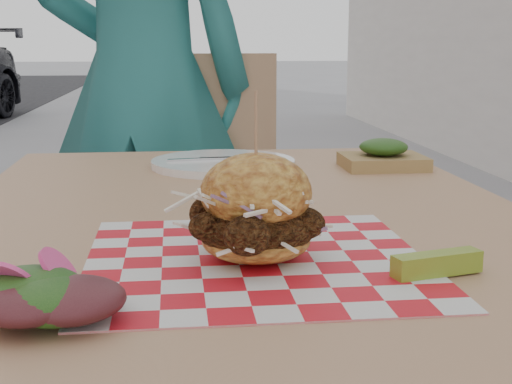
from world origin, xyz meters
TOP-DOWN VIEW (x-y plane):
  - diner at (-0.49, 1.31)m, footprint 0.70×0.53m
  - patio_table at (-0.32, 0.16)m, footprint 0.80×1.20m
  - patio_chair at (-0.32, 1.21)m, footprint 0.45×0.46m
  - paper_liner at (-0.32, -0.05)m, footprint 0.36×0.36m
  - sandwich at (-0.32, -0.05)m, footprint 0.16×0.16m
  - pickle_spear at (-0.15, -0.12)m, footprint 0.10×0.04m
  - side_salad at (-0.52, -0.18)m, footprint 0.14×0.14m
  - place_setting at (-0.31, 0.55)m, footprint 0.27×0.27m
  - kraft_tray at (-0.02, 0.50)m, footprint 0.15×0.12m

SIDE VIEW (x-z plane):
  - patio_chair at x=-0.32m, z-range 0.08..1.03m
  - patio_table at x=-0.32m, z-range 0.30..1.05m
  - paper_liner at x=-0.32m, z-range 0.75..0.75m
  - place_setting at x=-0.31m, z-range 0.75..0.77m
  - pickle_spear at x=-0.15m, z-range 0.75..0.77m
  - side_salad at x=-0.52m, z-range 0.74..0.79m
  - kraft_tray at x=-0.02m, z-range 0.74..0.80m
  - sandwich at x=-0.32m, z-range 0.71..0.89m
  - diner at x=-0.49m, z-range 0.00..1.73m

